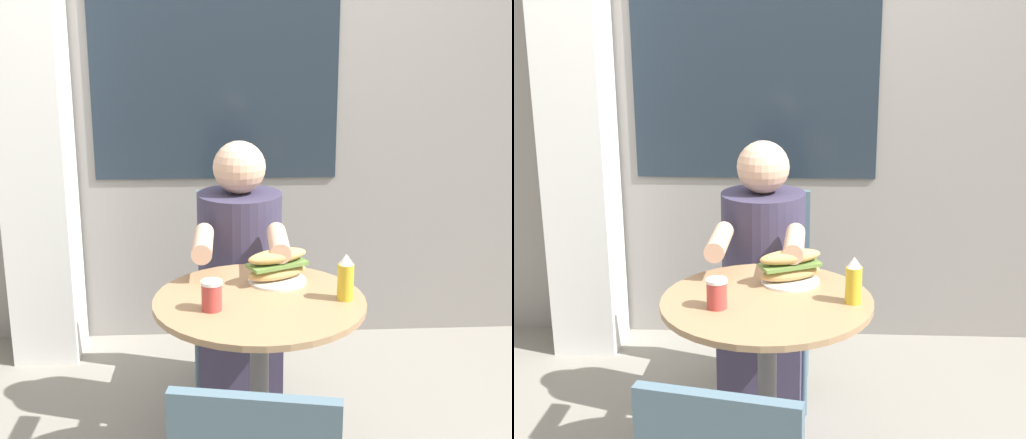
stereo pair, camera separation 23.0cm
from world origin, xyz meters
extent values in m
cube|color=gray|center=(0.00, 1.42, 1.40)|extent=(8.00, 0.08, 2.80)
cube|color=#1E2833|center=(-0.13, 1.37, 1.58)|extent=(1.16, 0.01, 1.51)
cube|color=silver|center=(-0.94, 1.21, 1.20)|extent=(0.30, 0.30, 2.40)
cylinder|color=#997551|center=(0.00, 0.00, 0.74)|extent=(0.65, 0.65, 0.02)
cylinder|color=#515156|center=(0.00, 0.00, 0.37)|extent=(0.06, 0.06, 0.71)
cube|color=slate|center=(-0.04, 0.76, 0.44)|extent=(0.39, 0.39, 0.02)
cube|color=slate|center=(-0.04, 0.93, 0.66)|extent=(0.35, 0.04, 0.42)
cylinder|color=slate|center=(0.12, 0.59, 0.21)|extent=(0.03, 0.03, 0.43)
cylinder|color=slate|center=(-0.21, 0.59, 0.21)|extent=(0.03, 0.03, 0.43)
cylinder|color=slate|center=(0.13, 0.92, 0.21)|extent=(0.03, 0.03, 0.43)
cylinder|color=slate|center=(-0.20, 0.92, 0.21)|extent=(0.03, 0.03, 0.43)
cube|color=#38334C|center=(-0.04, 0.48, 0.23)|extent=(0.31, 0.40, 0.45)
cylinder|color=#38334C|center=(-0.04, 0.54, 0.70)|extent=(0.32, 0.32, 0.50)
sphere|color=#D6A889|center=(-0.04, 0.54, 1.05)|extent=(0.20, 0.20, 0.20)
cylinder|color=#D6A889|center=(0.08, 0.25, 0.85)|extent=(0.07, 0.25, 0.07)
cylinder|color=#D6A889|center=(-0.17, 0.25, 0.85)|extent=(0.07, 0.25, 0.07)
cylinder|color=white|center=(0.07, 0.15, 0.76)|extent=(0.19, 0.19, 0.01)
ellipsoid|color=tan|center=(0.07, 0.15, 0.78)|extent=(0.22, 0.16, 0.04)
cube|color=olive|center=(0.07, 0.15, 0.81)|extent=(0.21, 0.15, 0.01)
ellipsoid|color=tan|center=(0.07, 0.15, 0.84)|extent=(0.22, 0.16, 0.04)
cylinder|color=#B73D38|center=(-0.14, -0.08, 0.79)|extent=(0.06, 0.06, 0.08)
cylinder|color=white|center=(-0.14, -0.08, 0.84)|extent=(0.06, 0.06, 0.01)
cylinder|color=gold|center=(0.26, -0.02, 0.81)|extent=(0.05, 0.05, 0.11)
cone|color=white|center=(0.26, -0.02, 0.88)|extent=(0.05, 0.05, 0.03)
camera|label=1|loc=(-0.12, -2.03, 1.58)|focal=50.00mm
camera|label=2|loc=(0.11, -2.03, 1.58)|focal=50.00mm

